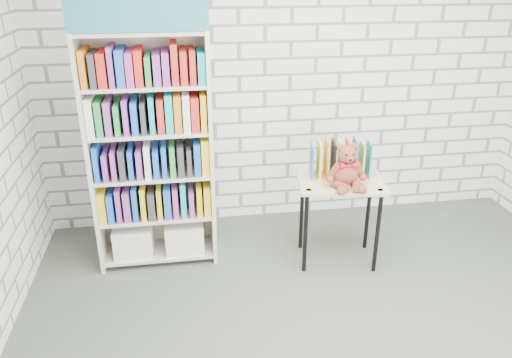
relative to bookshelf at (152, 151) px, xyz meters
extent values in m
plane|color=#40483D|center=(1.24, -1.36, -0.97)|extent=(4.50, 4.50, 0.00)
cube|color=silver|center=(1.24, 0.64, 0.43)|extent=(4.50, 0.02, 2.80)
cube|color=beige|center=(-0.46, -0.01, -0.02)|extent=(0.03, 0.37, 1.90)
cube|color=beige|center=(0.46, -0.01, -0.02)|extent=(0.03, 0.37, 1.90)
cube|color=beige|center=(0.00, 0.17, -0.02)|extent=(0.95, 0.02, 1.90)
cube|color=teal|center=(0.00, -0.18, 1.04)|extent=(0.95, 0.02, 0.23)
cube|color=beige|center=(0.00, -0.01, -0.91)|extent=(0.89, 0.35, 0.03)
cube|color=beige|center=(0.00, -0.01, -0.55)|extent=(0.89, 0.35, 0.03)
cube|color=beige|center=(0.00, -0.01, -0.19)|extent=(0.89, 0.35, 0.03)
cube|color=beige|center=(0.00, -0.01, 0.17)|extent=(0.89, 0.35, 0.03)
cube|color=beige|center=(0.00, -0.01, 0.53)|extent=(0.89, 0.35, 0.03)
cube|color=beige|center=(0.00, -0.01, 0.91)|extent=(0.89, 0.35, 0.03)
cube|color=silver|center=(-0.21, -0.01, -0.77)|extent=(0.32, 0.31, 0.25)
cube|color=silver|center=(0.21, -0.01, -0.77)|extent=(0.32, 0.31, 0.25)
cube|color=white|center=(0.00, -0.02, -0.41)|extent=(0.89, 0.31, 0.25)
cube|color=purple|center=(0.00, -0.02, -0.05)|extent=(0.89, 0.31, 0.25)
cube|color=#333338|center=(0.00, -0.02, 0.31)|extent=(0.89, 0.31, 0.25)
cube|color=red|center=(0.00, -0.02, 0.67)|extent=(0.89, 0.31, 0.25)
cube|color=tan|center=(1.48, -0.26, -0.26)|extent=(0.74, 0.57, 0.03)
cylinder|color=black|center=(1.17, -0.39, -0.62)|extent=(0.03, 0.03, 0.70)
cylinder|color=black|center=(1.22, -0.03, -0.62)|extent=(0.03, 0.03, 0.70)
cylinder|color=black|center=(1.73, -0.48, -0.62)|extent=(0.03, 0.03, 0.70)
cylinder|color=black|center=(1.79, -0.12, -0.62)|extent=(0.03, 0.03, 0.70)
cylinder|color=black|center=(1.18, -0.39, -0.25)|extent=(0.05, 0.05, 0.01)
cylinder|color=black|center=(1.72, -0.47, -0.25)|extent=(0.05, 0.05, 0.01)
cube|color=teal|center=(1.27, -0.12, -0.10)|extent=(0.05, 0.21, 0.28)
cube|color=yellow|center=(1.33, -0.12, -0.10)|extent=(0.05, 0.21, 0.28)
cube|color=orange|center=(1.38, -0.13, -0.10)|extent=(0.05, 0.21, 0.28)
cube|color=black|center=(1.44, -0.14, -0.10)|extent=(0.05, 0.21, 0.28)
cube|color=white|center=(1.50, -0.15, -0.10)|extent=(0.05, 0.21, 0.28)
cube|color=#DE4527|center=(1.55, -0.16, -0.10)|extent=(0.05, 0.21, 0.28)
cube|color=#2E67AE|center=(1.61, -0.17, -0.10)|extent=(0.05, 0.21, 0.28)
cube|color=#B7C943|center=(1.66, -0.18, -0.10)|extent=(0.05, 0.21, 0.28)
cube|color=teal|center=(1.72, -0.19, -0.10)|extent=(0.05, 0.21, 0.28)
ellipsoid|color=brown|center=(1.48, -0.34, -0.14)|extent=(0.21, 0.17, 0.21)
sphere|color=brown|center=(1.48, -0.35, 0.02)|extent=(0.15, 0.15, 0.15)
sphere|color=brown|center=(1.42, -0.33, 0.08)|extent=(0.05, 0.05, 0.05)
sphere|color=brown|center=(1.53, -0.33, 0.08)|extent=(0.05, 0.05, 0.05)
sphere|color=brown|center=(1.48, -0.41, 0.00)|extent=(0.06, 0.06, 0.06)
sphere|color=black|center=(1.45, -0.41, 0.04)|extent=(0.02, 0.02, 0.02)
sphere|color=black|center=(1.50, -0.41, 0.04)|extent=(0.02, 0.02, 0.02)
sphere|color=black|center=(1.48, -0.43, 0.00)|extent=(0.02, 0.02, 0.02)
cylinder|color=brown|center=(1.38, -0.36, -0.11)|extent=(0.10, 0.08, 0.14)
cylinder|color=brown|center=(1.58, -0.36, -0.11)|extent=(0.10, 0.08, 0.14)
sphere|color=brown|center=(1.35, -0.38, -0.17)|extent=(0.06, 0.06, 0.06)
sphere|color=brown|center=(1.61, -0.38, -0.17)|extent=(0.06, 0.06, 0.06)
cylinder|color=brown|center=(1.42, -0.45, -0.20)|extent=(0.11, 0.17, 0.08)
cylinder|color=brown|center=(1.54, -0.45, -0.20)|extent=(0.11, 0.17, 0.08)
sphere|color=brown|center=(1.39, -0.51, -0.21)|extent=(0.07, 0.07, 0.07)
sphere|color=brown|center=(1.56, -0.51, -0.21)|extent=(0.07, 0.07, 0.07)
cone|color=red|center=(1.44, -0.40, -0.05)|extent=(0.06, 0.05, 0.05)
cone|color=red|center=(1.51, -0.40, -0.05)|extent=(0.06, 0.05, 0.05)
sphere|color=red|center=(1.48, -0.41, -0.05)|extent=(0.03, 0.03, 0.03)
camera|label=1|loc=(0.25, -3.75, 1.37)|focal=35.00mm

